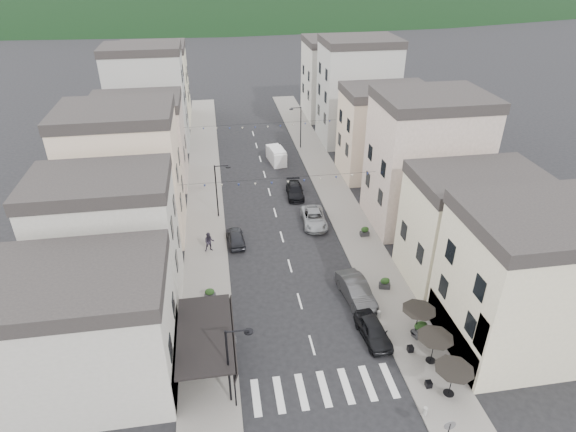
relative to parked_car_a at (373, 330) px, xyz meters
name	(u,v)px	position (x,y,z in m)	size (l,w,h in m)	color
ground	(331,414)	(-4.60, -6.00, -0.74)	(700.00, 700.00, 0.00)	black
sidewalk_left	(205,192)	(-12.10, 26.00, -0.68)	(4.00, 76.00, 0.12)	slate
sidewalk_right	(330,183)	(2.90, 26.00, -0.68)	(4.00, 76.00, 0.12)	slate
boutique_building	(75,338)	(-20.10, -1.00, 3.26)	(12.00, 8.00, 8.00)	#ADA99E
bistro_building	(527,288)	(9.90, -2.00, 4.26)	(10.00, 8.00, 10.00)	beige
boutique_awning	(209,334)	(-11.85, -1.00, 2.38)	(3.77, 7.50, 3.28)	black
buildings_row_left	(141,130)	(-19.10, 31.75, 5.38)	(10.20, 54.16, 14.00)	#ADA99E
buildings_row_right	(378,119)	(9.90, 30.59, 5.58)	(10.20, 54.16, 14.50)	beige
cafe_terrace	(435,340)	(3.10, -3.20, 1.62)	(2.50, 8.10, 2.53)	black
streetlamp_left_near	(232,359)	(-10.42, -4.00, 2.96)	(1.70, 0.56, 6.00)	black
streetlamp_left_far	(219,186)	(-10.42, 20.00, 2.96)	(1.70, 0.56, 6.00)	black
streetlamp_right_far	(299,123)	(1.22, 38.00, 2.96)	(1.70, 0.56, 6.00)	black
traffic_sign	(449,430)	(1.20, -9.50, 1.19)	(0.70, 0.07, 2.70)	black
bollards	(313,346)	(-4.60, -0.50, -0.32)	(11.66, 10.26, 0.60)	gray
bunting_near	(280,181)	(-4.60, 16.00, 4.92)	(19.00, 0.28, 0.62)	black
bunting_far	(261,126)	(-4.60, 32.00, 4.92)	(19.00, 0.28, 0.62)	black
parked_car_a	(373,330)	(0.00, 0.00, 0.00)	(1.74, 4.33, 1.48)	black
parked_car_b	(356,291)	(0.00, 4.57, 0.12)	(1.81, 5.19, 1.71)	#2E2E30
parked_car_c	(314,218)	(-0.94, 16.94, -0.03)	(2.35, 5.10, 1.42)	gray
parked_car_d	(295,191)	(-1.79, 23.56, -0.07)	(1.86, 4.58, 1.33)	black
parked_car_e	(236,237)	(-9.20, 14.54, -0.06)	(1.60, 3.97, 1.35)	black
delivery_van	(276,155)	(-2.57, 33.53, 0.28)	(2.30, 4.53, 2.08)	white
pedestrian_a	(187,323)	(-13.55, 2.58, 0.37)	(0.72, 0.47, 1.98)	black
pedestrian_b	(209,242)	(-11.71, 13.47, 0.36)	(0.95, 0.74, 1.95)	#26212D
planter_la	(228,337)	(-10.60, 1.06, -0.04)	(1.19, 0.87, 1.20)	#313133
planter_lb	(210,294)	(-11.82, 6.32, -0.13)	(0.94, 0.57, 1.01)	#2B2B2E
planter_ra	(420,329)	(3.49, -0.38, 0.00)	(1.29, 1.04, 1.27)	#2F2F31
planter_rb	(385,283)	(2.77, 5.44, -0.12)	(1.02, 0.73, 1.03)	#2A292C
planter_rc	(365,231)	(3.55, 13.74, -0.13)	(0.91, 0.51, 1.00)	#29292B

